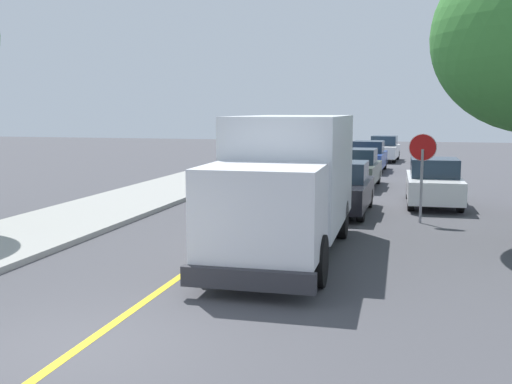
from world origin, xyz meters
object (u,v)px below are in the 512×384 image
at_px(parked_car_mid, 357,169).
at_px(stop_sign, 422,161).
at_px(box_truck, 289,178).
at_px(parked_car_far, 368,157).
at_px(parked_car_near, 341,189).
at_px(parked_van_across, 434,183).
at_px(parked_car_furthest, 384,149).

height_order(parked_car_mid, stop_sign, stop_sign).
xyz_separation_m(box_truck, parked_car_far, (0.38, 19.98, -0.97)).
relative_size(box_truck, parked_car_near, 1.63).
height_order(parked_car_far, parked_van_across, same).
distance_m(parked_car_mid, parked_van_across, 5.47).
relative_size(parked_car_far, stop_sign, 1.68).
bearing_deg(parked_van_across, stop_sign, -97.31).
xyz_separation_m(box_truck, parked_car_mid, (0.40, 12.88, -0.97)).
bearing_deg(parked_van_across, parked_car_furthest, 97.94).
height_order(parked_car_mid, parked_car_far, same).
distance_m(box_truck, stop_sign, 5.64).
xyz_separation_m(parked_car_near, parked_van_across, (2.97, 2.44, 0.00)).
height_order(box_truck, stop_sign, box_truck).
bearing_deg(parked_van_across, parked_car_far, 105.11).
bearing_deg(parked_car_furthest, parked_car_near, -90.94).
xyz_separation_m(parked_van_across, stop_sign, (-0.46, -3.63, 1.06)).
distance_m(box_truck, parked_car_furthest, 27.18).
height_order(parked_car_near, parked_car_far, same).
height_order(parked_car_mid, parked_van_across, same).
distance_m(parked_car_far, stop_sign, 15.49).
height_order(parked_car_furthest, stop_sign, stop_sign).
relative_size(box_truck, parked_van_across, 1.62).
bearing_deg(parked_car_furthest, parked_car_mid, -91.95).
bearing_deg(parked_car_near, parked_van_across, 39.40).
xyz_separation_m(parked_car_mid, parked_van_across, (3.10, -4.50, 0.00)).
bearing_deg(parked_car_furthest, parked_van_across, -82.06).
bearing_deg(parked_car_far, box_truck, -91.08).
relative_size(box_truck, stop_sign, 2.73).
xyz_separation_m(box_truck, parked_car_near, (0.54, 5.94, -0.97)).
xyz_separation_m(parked_car_furthest, stop_sign, (2.15, -22.40, 1.06)).
height_order(parked_car_mid, parked_car_furthest, same).
height_order(parked_car_furthest, parked_van_across, same).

